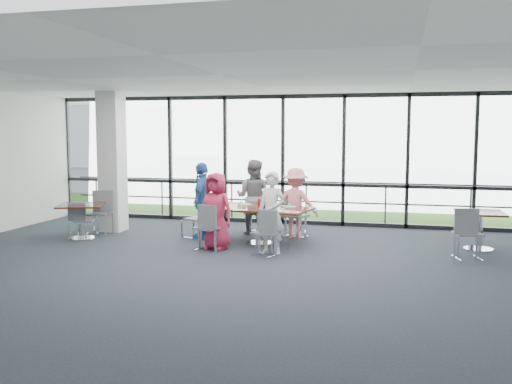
% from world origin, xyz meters
% --- Properties ---
extents(floor, '(12.00, 10.00, 0.02)m').
position_xyz_m(floor, '(0.00, 0.00, -0.01)').
color(floor, '#232831').
rests_on(floor, ground).
extents(ceiling, '(12.00, 10.00, 0.04)m').
position_xyz_m(ceiling, '(0.00, 0.00, 3.20)').
color(ceiling, white).
rests_on(ceiling, ground).
extents(wall_front, '(12.00, 0.10, 3.20)m').
position_xyz_m(wall_front, '(0.00, -5.00, 1.60)').
color(wall_front, silver).
rests_on(wall_front, ground).
extents(curtain_wall_back, '(12.00, 0.10, 3.20)m').
position_xyz_m(curtain_wall_back, '(0.00, 5.00, 1.60)').
color(curtain_wall_back, white).
rests_on(curtain_wall_back, ground).
extents(structural_column, '(0.50, 0.50, 3.20)m').
position_xyz_m(structural_column, '(-3.60, 3.00, 1.60)').
color(structural_column, silver).
rests_on(structural_column, ground).
extents(apron, '(80.00, 70.00, 0.02)m').
position_xyz_m(apron, '(0.00, 10.00, -0.02)').
color(apron, gray).
rests_on(apron, ground).
extents(grass_strip, '(80.00, 5.00, 0.01)m').
position_xyz_m(grass_strip, '(0.00, 8.00, 0.01)').
color(grass_strip, '#21531C').
rests_on(grass_strip, ground).
extents(hangar_main, '(24.00, 10.00, 6.00)m').
position_xyz_m(hangar_main, '(4.00, 32.00, 3.00)').
color(hangar_main, white).
rests_on(hangar_main, ground).
extents(hangar_aux, '(10.00, 6.00, 4.00)m').
position_xyz_m(hangar_aux, '(-18.00, 28.00, 2.00)').
color(hangar_aux, white).
rests_on(hangar_aux, ground).
extents(guard_rail, '(12.00, 0.06, 0.06)m').
position_xyz_m(guard_rail, '(0.00, 5.60, 0.50)').
color(guard_rail, '#2D2D33').
rests_on(guard_rail, ground).
extents(main_table, '(2.22, 1.48, 0.75)m').
position_xyz_m(main_table, '(0.06, 2.32, 0.64)').
color(main_table, '#3B1A0F').
rests_on(main_table, ground).
extents(side_table_left, '(1.19, 1.19, 0.75)m').
position_xyz_m(side_table_left, '(-3.77, 1.90, 0.64)').
color(side_table_left, '#3B1A0F').
rests_on(side_table_left, ground).
extents(side_table_right, '(0.91, 0.91, 0.75)m').
position_xyz_m(side_table_right, '(4.35, 2.77, 0.64)').
color(side_table_right, '#3B1A0F').
rests_on(side_table_right, ground).
extents(diner_near_left, '(0.83, 0.65, 1.51)m').
position_xyz_m(diner_near_left, '(-0.63, 1.59, 0.75)').
color(diner_near_left, '#B62646').
rests_on(diner_near_left, ground).
extents(diner_near_right, '(0.67, 0.57, 1.56)m').
position_xyz_m(diner_near_right, '(0.52, 1.39, 0.78)').
color(diner_near_right, silver).
rests_on(diner_near_right, ground).
extents(diner_far_left, '(0.86, 0.58, 1.68)m').
position_xyz_m(diner_far_left, '(-0.34, 3.36, 0.84)').
color(diner_far_left, slate).
rests_on(diner_far_left, ground).
extents(diner_far_right, '(1.04, 0.64, 1.52)m').
position_xyz_m(diner_far_right, '(0.66, 3.14, 0.76)').
color(diner_far_right, pink).
rests_on(diner_far_right, ground).
extents(diner_end, '(0.55, 0.97, 1.64)m').
position_xyz_m(diner_end, '(-1.26, 2.59, 0.82)').
color(diner_end, '#3062A6').
rests_on(diner_end, ground).
extents(chair_main_nl, '(0.54, 0.54, 0.89)m').
position_xyz_m(chair_main_nl, '(-0.74, 1.41, 0.45)').
color(chair_main_nl, slate).
rests_on(chair_main_nl, ground).
extents(chair_main_nr, '(0.55, 0.55, 0.86)m').
position_xyz_m(chair_main_nr, '(0.45, 1.24, 0.43)').
color(chair_main_nr, slate).
rests_on(chair_main_nr, ground).
extents(chair_main_fl, '(0.58, 0.58, 0.93)m').
position_xyz_m(chair_main_fl, '(-0.27, 3.47, 0.47)').
color(chair_main_fl, slate).
rests_on(chair_main_fl, ground).
extents(chair_main_fr, '(0.61, 0.61, 0.95)m').
position_xyz_m(chair_main_fr, '(0.65, 3.19, 0.48)').
color(chair_main_fr, slate).
rests_on(chair_main_fr, ground).
extents(chair_main_end, '(0.54, 0.54, 0.84)m').
position_xyz_m(chair_main_end, '(-1.43, 2.61, 0.42)').
color(chair_main_end, slate).
rests_on(chair_main_end, ground).
extents(chair_spare_la, '(0.50, 0.50, 0.79)m').
position_xyz_m(chair_spare_la, '(-3.70, 1.88, 0.40)').
color(chair_spare_la, slate).
rests_on(chair_spare_la, ground).
extents(chair_spare_lb, '(0.61, 0.61, 0.96)m').
position_xyz_m(chair_spare_lb, '(-3.71, 2.38, 0.48)').
color(chair_spare_lb, slate).
rests_on(chair_spare_lb, ground).
extents(chair_spare_r, '(0.55, 0.55, 0.92)m').
position_xyz_m(chair_spare_r, '(4.04, 1.86, 0.46)').
color(chair_spare_r, slate).
rests_on(chair_spare_r, ground).
extents(plate_nl, '(0.25, 0.25, 0.01)m').
position_xyz_m(plate_nl, '(-0.60, 2.02, 0.76)').
color(plate_nl, white).
rests_on(plate_nl, main_table).
extents(plate_nr, '(0.26, 0.26, 0.01)m').
position_xyz_m(plate_nr, '(0.64, 1.86, 0.76)').
color(plate_nr, white).
rests_on(plate_nr, main_table).
extents(plate_fl, '(0.27, 0.27, 0.01)m').
position_xyz_m(plate_fl, '(-0.35, 2.72, 0.76)').
color(plate_fl, white).
rests_on(plate_fl, main_table).
extents(plate_fr, '(0.27, 0.27, 0.01)m').
position_xyz_m(plate_fr, '(0.64, 2.57, 0.76)').
color(plate_fr, white).
rests_on(plate_fr, main_table).
extents(plate_end, '(0.24, 0.24, 0.01)m').
position_xyz_m(plate_end, '(-0.79, 2.55, 0.76)').
color(plate_end, white).
rests_on(plate_end, main_table).
extents(tumbler_a, '(0.07, 0.07, 0.13)m').
position_xyz_m(tumbler_a, '(-0.29, 2.16, 0.82)').
color(tumbler_a, white).
rests_on(tumbler_a, main_table).
extents(tumbler_b, '(0.07, 0.07, 0.14)m').
position_xyz_m(tumbler_b, '(0.28, 2.06, 0.82)').
color(tumbler_b, white).
rests_on(tumbler_b, main_table).
extents(tumbler_c, '(0.07, 0.07, 0.15)m').
position_xyz_m(tumbler_c, '(0.16, 2.57, 0.82)').
color(tumbler_c, white).
rests_on(tumbler_c, main_table).
extents(tumbler_d, '(0.07, 0.07, 0.13)m').
position_xyz_m(tumbler_d, '(-0.72, 2.26, 0.82)').
color(tumbler_d, white).
rests_on(tumbler_d, main_table).
extents(menu_a, '(0.35, 0.30, 0.00)m').
position_xyz_m(menu_a, '(-0.22, 1.86, 0.75)').
color(menu_a, silver).
rests_on(menu_a, main_table).
extents(menu_b, '(0.35, 0.27, 0.00)m').
position_xyz_m(menu_b, '(0.84, 1.83, 0.75)').
color(menu_b, silver).
rests_on(menu_b, main_table).
extents(menu_c, '(0.38, 0.35, 0.00)m').
position_xyz_m(menu_c, '(0.32, 2.71, 0.75)').
color(menu_c, silver).
rests_on(menu_c, main_table).
extents(condiment_caddy, '(0.10, 0.07, 0.04)m').
position_xyz_m(condiment_caddy, '(0.18, 2.38, 0.77)').
color(condiment_caddy, black).
rests_on(condiment_caddy, main_table).
extents(ketchup_bottle, '(0.06, 0.06, 0.18)m').
position_xyz_m(ketchup_bottle, '(0.04, 2.35, 0.84)').
color(ketchup_bottle, '#B8110F').
rests_on(ketchup_bottle, main_table).
extents(green_bottle, '(0.05, 0.05, 0.20)m').
position_xyz_m(green_bottle, '(0.12, 2.39, 0.85)').
color(green_bottle, '#1A651B').
rests_on(green_bottle, main_table).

